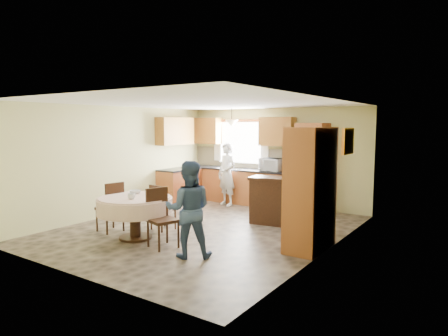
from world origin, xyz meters
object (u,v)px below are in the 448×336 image
person_sink (227,174)px  sideboard (281,203)px  cupboard (310,189)px  chair_left (112,205)px  chair_back (160,205)px  dining_table (135,206)px  oven_tower (312,168)px  chair_right (160,214)px  person_dining (189,209)px

person_sink → sideboard: bearing=-9.0°
cupboard → chair_left: size_ratio=2.08×
chair_left → chair_back: chair_left is taller
dining_table → chair_left: bearing=175.2°
sideboard → person_sink: person_sink is taller
oven_tower → sideboard: size_ratio=1.63×
oven_tower → chair_left: oven_tower is taller
cupboard → chair_right: bearing=-149.1°
oven_tower → chair_left: bearing=-122.9°
chair_left → chair_right: 1.42m
oven_tower → chair_back: 3.78m
sideboard → cupboard: cupboard is taller
oven_tower → person_dining: oven_tower is taller
sideboard → person_dining: bearing=-104.7°
chair_right → cupboard: bearing=-42.1°
sideboard → chair_left: size_ratio=1.33×
cupboard → chair_right: 2.57m
cupboard → dining_table: 3.15m
chair_left → person_dining: person_dining is taller
person_dining → chair_left: bearing=-43.8°
cupboard → person_dining: (-1.42, -1.45, -0.26)m
dining_table → person_sink: 3.50m
dining_table → chair_right: size_ratio=1.35×
oven_tower → chair_right: bearing=-105.3°
sideboard → person_dining: person_dining is taller
sideboard → chair_left: chair_left is taller
cupboard → chair_back: (-2.90, -0.52, -0.52)m
sideboard → chair_right: chair_right is taller
person_sink → person_dining: size_ratio=1.06×
oven_tower → person_sink: 2.18m
person_sink → chair_back: bearing=-66.4°
sideboard → cupboard: size_ratio=0.64×
cupboard → chair_left: bearing=-162.2°
cupboard → dining_table: cupboard is taller
dining_table → person_dining: (1.46, -0.24, 0.16)m
chair_back → person_sink: bearing=-75.2°
sideboard → chair_back: size_ratio=1.43×
oven_tower → sideboard: (-0.06, -1.50, -0.60)m
cupboard → person_dining: size_ratio=1.34×
chair_left → person_dining: 2.19m
cupboard → chair_right: cupboard is taller
chair_left → person_sink: size_ratio=0.60×
chair_back → dining_table: bearing=101.0°
chair_left → person_dining: size_ratio=0.64×
oven_tower → cupboard: (1.07, -2.73, -0.04)m
chair_back → person_sink: 2.82m
cupboard → person_dining: bearing=-134.4°
oven_tower → person_dining: bearing=-94.8°
oven_tower → cupboard: 2.93m
person_dining → dining_table: bearing=-45.3°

